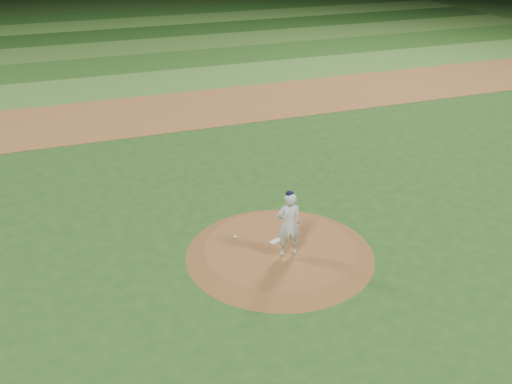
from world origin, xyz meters
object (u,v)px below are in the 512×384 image
pitching_rubber (279,239)px  pitcher_on_mound (289,224)px  pitchers_mound (280,250)px  rosin_bag (235,237)px

pitching_rubber → pitcher_on_mound: 1.26m
pitching_rubber → pitcher_on_mound: pitcher_on_mound is taller
pitchers_mound → pitching_rubber: (0.14, 0.37, 0.14)m
pitching_rubber → pitcher_on_mound: (-0.07, -0.80, 0.97)m
pitchers_mound → pitching_rubber: size_ratio=8.10×
pitching_rubber → rosin_bag: 1.33m
rosin_bag → pitcher_on_mound: (1.12, -1.38, 0.95)m
pitching_rubber → rosin_bag: (-1.19, 0.58, 0.01)m
pitchers_mound → rosin_bag: bearing=138.2°
pitchers_mound → pitcher_on_mound: bearing=-81.6°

